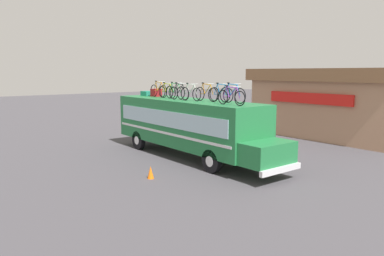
% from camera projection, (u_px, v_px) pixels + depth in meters
% --- Properties ---
extents(ground_plane, '(120.00, 120.00, 0.00)m').
position_uv_depth(ground_plane, '(186.00, 156.00, 19.99)').
color(ground_plane, '#423F44').
extents(bus, '(11.48, 2.62, 3.05)m').
position_uv_depth(bus, '(189.00, 124.00, 19.52)').
color(bus, '#1E6B38').
rests_on(bus, ground).
extents(luggage_bag_1, '(0.71, 0.52, 0.28)m').
position_uv_depth(luggage_bag_1, '(147.00, 93.00, 22.68)').
color(luggage_bag_1, '#1E7F66').
rests_on(luggage_bag_1, bus).
extents(luggage_bag_2, '(0.45, 0.56, 0.46)m').
position_uv_depth(luggage_bag_2, '(156.00, 93.00, 22.04)').
color(luggage_bag_2, maroon).
rests_on(luggage_bag_2, bus).
extents(rooftop_bicycle_1, '(1.72, 0.44, 0.95)m').
position_uv_depth(rooftop_bicycle_1, '(159.00, 90.00, 21.35)').
color(rooftop_bicycle_1, black).
rests_on(rooftop_bicycle_1, bus).
extents(rooftop_bicycle_2, '(1.69, 0.44, 0.88)m').
position_uv_depth(rooftop_bicycle_2, '(167.00, 91.00, 20.77)').
color(rooftop_bicycle_2, black).
rests_on(rooftop_bicycle_2, bus).
extents(rooftop_bicycle_3, '(1.76, 0.44, 0.92)m').
position_uv_depth(rooftop_bicycle_3, '(175.00, 92.00, 20.06)').
color(rooftop_bicycle_3, black).
rests_on(rooftop_bicycle_3, bus).
extents(rooftop_bicycle_4, '(1.67, 0.44, 0.91)m').
position_uv_depth(rooftop_bicycle_4, '(179.00, 93.00, 19.24)').
color(rooftop_bicycle_4, black).
rests_on(rooftop_bicycle_4, bus).
extents(rooftop_bicycle_5, '(1.67, 0.44, 0.90)m').
position_uv_depth(rooftop_bicycle_5, '(191.00, 93.00, 18.80)').
color(rooftop_bicycle_5, black).
rests_on(rooftop_bicycle_5, bus).
extents(rooftop_bicycle_6, '(1.70, 0.44, 0.93)m').
position_uv_depth(rooftop_bicycle_6, '(206.00, 94.00, 18.33)').
color(rooftop_bicycle_6, black).
rests_on(rooftop_bicycle_6, bus).
extents(rooftop_bicycle_7, '(1.69, 0.44, 0.94)m').
position_uv_depth(rooftop_bicycle_7, '(221.00, 94.00, 17.90)').
color(rooftop_bicycle_7, black).
rests_on(rooftop_bicycle_7, bus).
extents(rooftop_bicycle_8, '(1.74, 0.44, 0.96)m').
position_uv_depth(rooftop_bicycle_8, '(232.00, 95.00, 17.29)').
color(rooftop_bicycle_8, black).
rests_on(rooftop_bicycle_8, bus).
extents(rooftop_bicycle_9, '(1.72, 0.44, 0.87)m').
position_uv_depth(rooftop_bicycle_9, '(231.00, 97.00, 16.20)').
color(rooftop_bicycle_9, black).
rests_on(rooftop_bicycle_9, bus).
extents(roadside_building, '(11.09, 7.83, 4.74)m').
position_uv_depth(roadside_building, '(339.00, 101.00, 26.45)').
color(roadside_building, tan).
rests_on(roadside_building, ground).
extents(traffic_cone, '(0.28, 0.28, 0.53)m').
position_uv_depth(traffic_cone, '(151.00, 172.00, 15.71)').
color(traffic_cone, orange).
rests_on(traffic_cone, ground).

